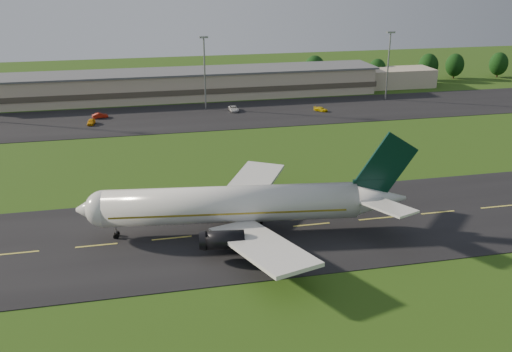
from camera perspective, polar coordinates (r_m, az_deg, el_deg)
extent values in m
plane|color=#224210|center=(88.53, -1.27, -5.60)|extent=(360.00, 360.00, 0.00)
cube|color=black|center=(88.51, -1.27, -5.57)|extent=(220.00, 30.00, 0.10)
cube|color=black|center=(155.75, -6.47, 5.90)|extent=(260.00, 30.00, 0.10)
cylinder|color=silver|center=(86.24, -2.45, -2.84)|extent=(38.40, 10.34, 5.60)
sphere|color=silver|center=(87.55, -14.98, -3.19)|extent=(5.60, 5.60, 5.60)
cone|color=silver|center=(87.92, -16.27, -3.22)|extent=(4.65, 5.84, 5.38)
cone|color=silver|center=(90.01, 12.02, -2.27)|extent=(9.62, 6.58, 5.49)
cube|color=olive|center=(86.36, -2.77, -3.07)|extent=(35.43, 10.00, 0.28)
cube|color=black|center=(87.44, -15.40, -2.87)|extent=(2.36, 3.23, 0.65)
cube|color=silver|center=(77.19, 0.60, -7.00)|extent=(12.18, 20.19, 2.20)
cube|color=silver|center=(97.16, -0.70, -1.02)|extent=(15.83, 19.85, 2.20)
cube|color=silver|center=(85.29, 13.02, -3.00)|extent=(6.75, 9.37, 0.91)
cube|color=silver|center=(94.11, 11.20, -0.59)|extent=(8.17, 9.25, 0.91)
cube|color=black|center=(88.92, 11.18, -1.24)|extent=(5.03, 1.18, 3.00)
cube|color=black|center=(88.37, 12.90, 1.05)|extent=(9.42, 1.63, 10.55)
cylinder|color=black|center=(79.75, -3.21, -6.40)|extent=(5.90, 3.38, 2.70)
cylinder|color=black|center=(94.30, -3.59, -2.01)|extent=(5.90, 3.38, 2.70)
cube|color=tan|center=(178.17, -7.39, 9.01)|extent=(120.00, 15.00, 8.00)
cube|color=#4C4438|center=(178.33, -7.38, 8.76)|extent=(121.00, 15.40, 1.60)
cube|color=#595B60|center=(177.41, -7.45, 10.33)|extent=(122.00, 16.00, 0.50)
cube|color=tan|center=(198.86, 13.35, 9.53)|extent=(28.00, 11.00, 6.00)
cylinder|color=gray|center=(161.94, -5.15, 10.11)|extent=(0.44, 0.44, 20.00)
cube|color=gray|center=(160.45, -5.26, 13.66)|extent=(2.40, 1.20, 0.50)
cylinder|color=gray|center=(177.41, 13.06, 10.58)|extent=(0.44, 0.44, 20.00)
cube|color=gray|center=(176.05, 13.33, 13.82)|extent=(2.40, 1.20, 0.50)
cylinder|color=black|center=(189.86, -17.77, 8.03)|extent=(0.56, 0.56, 2.25)
ellipsoid|color=black|center=(189.33, -17.86, 8.84)|extent=(5.26, 5.26, 6.57)
cylinder|color=black|center=(198.17, 5.82, 9.51)|extent=(0.56, 0.56, 3.12)
ellipsoid|color=black|center=(197.48, 5.86, 10.60)|extent=(7.29, 7.29, 9.11)
cylinder|color=black|center=(204.31, 11.95, 9.44)|extent=(0.56, 0.56, 2.63)
ellipsoid|color=black|center=(203.74, 12.02, 10.33)|extent=(6.15, 6.15, 7.68)
cylinder|color=black|center=(213.82, 16.74, 9.55)|extent=(0.56, 0.56, 2.96)
ellipsoid|color=black|center=(213.22, 16.84, 10.50)|extent=(6.91, 6.91, 8.63)
cylinder|color=black|center=(220.40, 19.15, 9.57)|extent=(0.56, 0.56, 2.79)
ellipsoid|color=black|center=(219.84, 19.26, 10.44)|extent=(6.52, 6.52, 8.15)
cylinder|color=black|center=(228.43, 22.98, 9.44)|extent=(0.56, 0.56, 2.83)
ellipsoid|color=black|center=(227.89, 23.10, 10.29)|extent=(6.60, 6.60, 8.24)
imported|color=orange|center=(152.88, -16.15, 5.23)|extent=(2.17, 4.31, 1.41)
imported|color=#9D190A|center=(158.76, -15.33, 5.85)|extent=(4.33, 2.23, 1.36)
imported|color=silver|center=(160.76, -2.25, 6.75)|extent=(2.39, 5.07, 1.40)
imported|color=yellow|center=(161.47, 6.50, 6.65)|extent=(4.06, 3.96, 1.17)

